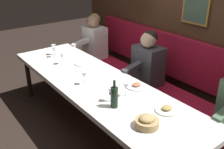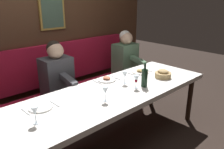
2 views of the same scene
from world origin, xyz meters
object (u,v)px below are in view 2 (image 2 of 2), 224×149
(wine_glass_4, at_px, (105,91))
(wine_bottle, at_px, (144,78))
(diner_nearest, at_px, (125,55))
(bread_bowl, at_px, (163,74))
(diner_near, at_px, (57,72))
(wine_glass_3, at_px, (35,111))
(wine_glass_2, at_px, (136,79))
(dining_table, at_px, (99,100))
(wine_glass_5, at_px, (125,75))

(wine_glass_4, distance_m, wine_bottle, 0.62)
(diner_nearest, relative_size, wine_glass_4, 4.82)
(bread_bowl, bearing_deg, diner_nearest, -18.01)
(diner_near, bearing_deg, wine_bottle, -150.49)
(wine_glass_3, relative_size, wine_glass_4, 1.00)
(diner_near, height_order, wine_glass_4, diner_near)
(wine_glass_3, xyz_separation_m, bread_bowl, (-0.08, -1.80, -0.07))
(wine_glass_4, height_order, wine_bottle, wine_bottle)
(wine_glass_3, relative_size, bread_bowl, 0.75)
(diner_nearest, xyz_separation_m, wine_glass_2, (-1.02, 0.89, 0.04))
(dining_table, xyz_separation_m, diner_nearest, (0.88, -1.36, 0.13))
(diner_near, height_order, wine_glass_5, diner_near)
(wine_glass_5, bearing_deg, dining_table, 97.33)
(diner_near, xyz_separation_m, wine_glass_5, (-0.82, -0.50, 0.04))
(wine_glass_3, bearing_deg, diner_nearest, -66.04)
(wine_glass_2, relative_size, wine_glass_4, 1.00)
(diner_near, bearing_deg, wine_glass_2, -154.45)
(wine_glass_4, xyz_separation_m, bread_bowl, (0.01, -1.06, -0.07))
(diner_nearest, height_order, wine_glass_4, diner_nearest)
(bread_bowl, bearing_deg, wine_glass_3, 87.57)
(diner_nearest, height_order, wine_glass_2, diner_nearest)
(wine_glass_2, xyz_separation_m, wine_glass_5, (0.20, -0.01, 0.00))
(wine_glass_2, bearing_deg, dining_table, 74.02)
(dining_table, bearing_deg, wine_bottle, -106.48)
(diner_near, distance_m, wine_glass_2, 1.13)
(diner_near, relative_size, bread_bowl, 3.60)
(wine_glass_2, relative_size, bread_bowl, 0.75)
(wine_glass_2, bearing_deg, wine_glass_5, -2.81)
(wine_glass_3, distance_m, wine_glass_5, 1.26)
(wine_glass_2, bearing_deg, wine_glass_4, 91.20)
(diner_near, relative_size, wine_glass_4, 4.82)
(diner_near, height_order, wine_glass_2, diner_near)
(dining_table, bearing_deg, diner_nearest, -57.05)
(dining_table, distance_m, bread_bowl, 1.04)
(diner_nearest, relative_size, wine_bottle, 2.64)
(diner_near, distance_m, wine_bottle, 1.21)
(diner_nearest, bearing_deg, wine_glass_3, 113.96)
(wine_glass_5, bearing_deg, bread_bowl, -110.44)
(wine_glass_3, xyz_separation_m, wine_bottle, (-0.11, -1.35, -0.00))
(wine_glass_3, bearing_deg, wine_glass_2, -93.27)
(wine_glass_4, height_order, bread_bowl, wine_glass_4)
(diner_nearest, height_order, bread_bowl, diner_nearest)
(wine_glass_5, bearing_deg, diner_nearest, -46.94)
(wine_glass_2, height_order, wine_glass_5, same)
(dining_table, relative_size, wine_glass_2, 19.14)
(wine_glass_3, distance_m, wine_bottle, 1.36)
(wine_glass_4, relative_size, wine_bottle, 0.55)
(dining_table, xyz_separation_m, wine_bottle, (-0.17, -0.58, 0.17))
(diner_nearest, distance_m, wine_glass_2, 1.35)
(wine_glass_2, bearing_deg, diner_near, 25.55)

